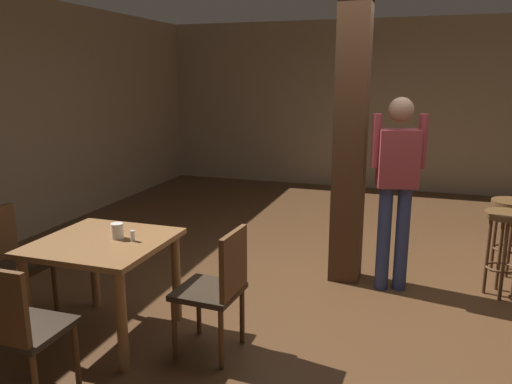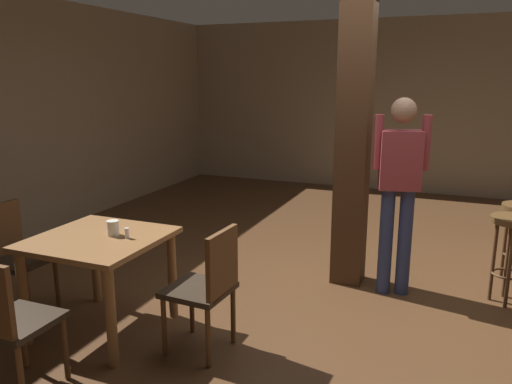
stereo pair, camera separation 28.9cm
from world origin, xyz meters
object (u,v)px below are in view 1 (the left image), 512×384
object	(u,v)px
salt_shaker	(133,236)
bar_stool_mid	(511,218)
standing_person	(397,181)
chair_east	(218,285)
chair_west	(10,258)
napkin_cup	(117,231)
bar_stool_near	(504,233)
chair_south	(18,327)
dining_table	(104,257)

from	to	relation	value
salt_shaker	bar_stool_mid	size ratio (longest dim) A/B	0.11
standing_person	chair_east	bearing A→B (deg)	-125.51
salt_shaker	standing_person	world-z (taller)	standing_person
chair_east	chair_west	size ratio (longest dim) A/B	1.00
chair_west	standing_person	xyz separation A→B (m)	(2.80, 1.53, 0.50)
napkin_cup	bar_stool_near	size ratio (longest dim) A/B	0.15
napkin_cup	salt_shaker	xyz separation A→B (m)	(0.14, -0.02, -0.02)
standing_person	chair_south	bearing A→B (deg)	-128.88
dining_table	napkin_cup	distance (m)	0.22
bar_stool_near	salt_shaker	bearing A→B (deg)	-148.38
chair_south	napkin_cup	bearing A→B (deg)	86.64
chair_south	chair_east	world-z (taller)	same
chair_west	chair_south	bearing A→B (deg)	-44.10
chair_south	chair_west	world-z (taller)	same
dining_table	bar_stool_mid	bearing A→B (deg)	37.04
dining_table	standing_person	distance (m)	2.50
napkin_cup	standing_person	world-z (taller)	standing_person
standing_person	napkin_cup	bearing A→B (deg)	-142.23
chair_east	standing_person	world-z (taller)	standing_person
chair_east	napkin_cup	distance (m)	0.86
chair_east	bar_stool_mid	xyz separation A→B (m)	(2.11, 2.24, 0.05)
dining_table	chair_south	world-z (taller)	chair_south
dining_table	chair_south	distance (m)	0.87
dining_table	standing_person	size ratio (longest dim) A/B	0.52
chair_south	chair_east	size ratio (longest dim) A/B	1.00
chair_west	dining_table	bearing A→B (deg)	0.94
chair_west	standing_person	size ratio (longest dim) A/B	0.52
dining_table	chair_south	bearing A→B (deg)	-88.20
salt_shaker	standing_person	distance (m)	2.28
chair_east	salt_shaker	size ratio (longest dim) A/B	11.58
chair_west	salt_shaker	xyz separation A→B (m)	(1.07, 0.06, 0.28)
chair_west	salt_shaker	bearing A→B (deg)	3.33
bar_stool_near	chair_west	bearing A→B (deg)	-155.55
chair_west	bar_stool_mid	xyz separation A→B (m)	(3.85, 2.28, 0.05)
chair_east	bar_stool_near	xyz separation A→B (m)	(1.98, 1.65, 0.06)
chair_south	chair_east	bearing A→B (deg)	46.13
napkin_cup	bar_stool_near	distance (m)	3.22
dining_table	salt_shaker	world-z (taller)	salt_shaker
chair_east	bar_stool_near	size ratio (longest dim) A/B	1.17
standing_person	bar_stool_mid	size ratio (longest dim) A/B	2.35
napkin_cup	dining_table	bearing A→B (deg)	-140.35
dining_table	chair_south	xyz separation A→B (m)	(0.03, -0.87, -0.11)
chair_east	bar_stool_near	bearing A→B (deg)	39.86
chair_west	napkin_cup	world-z (taller)	chair_west
bar_stool_near	bar_stool_mid	bearing A→B (deg)	77.23
chair_east	chair_west	xyz separation A→B (m)	(-1.74, -0.04, 0.00)
chair_south	bar_stool_near	world-z (taller)	chair_south
chair_west	bar_stool_mid	world-z (taller)	chair_west
dining_table	salt_shaker	bearing A→B (deg)	12.43
salt_shaker	standing_person	size ratio (longest dim) A/B	0.04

